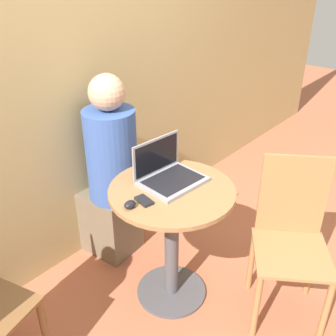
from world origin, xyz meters
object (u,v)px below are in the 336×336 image
(laptop, at_px, (168,174))
(chair_empty, at_px, (290,240))
(person_seated, at_px, (108,183))
(cell_phone, at_px, (144,201))

(laptop, bearing_deg, chair_empty, -64.10)
(laptop, bearing_deg, person_seated, 89.94)
(cell_phone, xyz_separation_m, chair_empty, (0.55, -0.58, -0.29))
(laptop, distance_m, chair_empty, 0.77)
(laptop, relative_size, chair_empty, 0.38)
(cell_phone, distance_m, person_seated, 0.66)
(cell_phone, bearing_deg, person_seated, 66.94)
(laptop, distance_m, person_seated, 0.59)
(cell_phone, xyz_separation_m, person_seated, (0.24, 0.57, -0.23))
(cell_phone, distance_m, chair_empty, 0.85)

